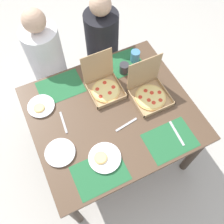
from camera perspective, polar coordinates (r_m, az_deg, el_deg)
ground_plane at (r=2.62m, az=0.00°, el=-8.33°), size 6.00×6.00×0.00m
dining_table at (r=2.02m, az=0.00°, el=-1.63°), size 1.24×1.09×0.77m
placemat_near_left at (r=1.73m, az=-2.75°, el=-13.85°), size 0.36×0.26×0.00m
placemat_near_right at (r=1.86m, az=13.21°, el=-6.30°), size 0.36×0.26×0.00m
placemat_far_left at (r=2.08m, az=-11.76°, el=5.64°), size 0.36×0.26×0.00m
placemat_far_right at (r=2.19m, az=2.16°, el=10.95°), size 0.36×0.26×0.00m
pizza_box_center at (r=1.99m, az=-1.87°, el=6.14°), size 0.26×0.29×0.29m
pizza_box_edge_far at (r=1.98m, az=8.52°, el=4.62°), size 0.28×0.28×0.32m
plate_far_right at (r=2.01m, az=-16.01°, el=1.25°), size 0.21×0.21×0.03m
plate_middle at (r=1.81m, az=-11.84°, el=-9.12°), size 0.22×0.22×0.02m
plate_near_right at (r=1.76m, az=-1.78°, el=-10.48°), size 0.23×0.23×0.03m
cup_clear_left at (r=2.19m, az=5.33°, el=12.64°), size 0.08×0.08×0.11m
cup_spare at (r=2.10m, az=2.80°, el=10.01°), size 0.08×0.08×0.09m
fork_by_far_left at (r=1.86m, az=3.31°, el=-2.92°), size 0.19×0.04×0.00m
knife_by_far_right at (r=1.89m, az=14.65°, el=-4.75°), size 0.03×0.21×0.00m
fork_by_near_left at (r=1.91m, az=-11.10°, el=-2.34°), size 0.03×0.19×0.00m
diner_left_seat at (r=2.51m, az=-14.02°, el=9.58°), size 0.32×0.32×1.23m
diner_right_seat at (r=2.62m, az=-2.18°, el=13.66°), size 0.32×0.32×1.18m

